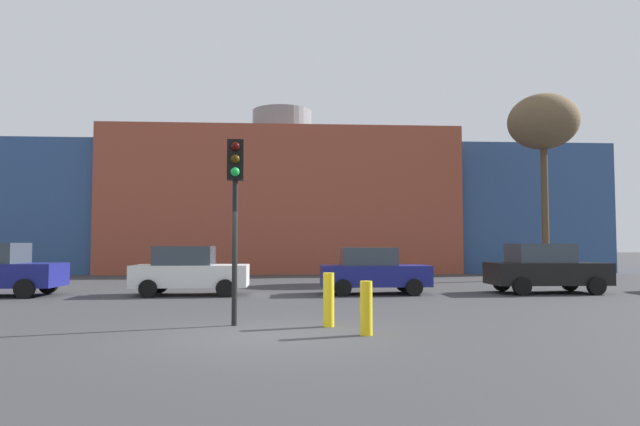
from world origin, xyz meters
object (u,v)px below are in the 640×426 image
at_px(traffic_light_island, 235,188).
at_px(bollard_yellow_0, 366,308).
at_px(parked_car_1, 189,271).
at_px(parked_car_2, 373,271).
at_px(bare_tree_0, 543,124).
at_px(parked_car_3, 545,268).
at_px(bollard_yellow_1, 329,300).

relative_size(traffic_light_island, bollard_yellow_0, 3.88).
height_order(parked_car_1, bollard_yellow_0, parked_car_1).
xyz_separation_m(parked_car_2, bare_tree_0, (9.79, 7.16, 6.99)).
xyz_separation_m(traffic_light_island, bollard_yellow_0, (2.70, -1.44, -2.48)).
relative_size(parked_car_3, bare_tree_0, 0.44).
xyz_separation_m(parked_car_1, bollard_yellow_0, (4.93, -8.82, -0.32)).
xyz_separation_m(parked_car_1, bollard_yellow_1, (4.28, -7.64, -0.27)).
xyz_separation_m(parked_car_3, bollard_yellow_0, (-7.83, -8.82, -0.36)).
relative_size(parked_car_1, bare_tree_0, 0.42).
distance_m(parked_car_3, bollard_yellow_1, 11.42).
relative_size(parked_car_2, bare_tree_0, 0.41).
bearing_deg(bare_tree_0, parked_car_3, -116.00).
distance_m(traffic_light_island, bollard_yellow_1, 3.19).
xyz_separation_m(bare_tree_0, bollard_yellow_0, (-11.32, -15.98, -7.29)).
height_order(parked_car_2, bare_tree_0, bare_tree_0).
xyz_separation_m(parked_car_2, parked_car_3, (6.30, -0.00, 0.07)).
distance_m(parked_car_3, bare_tree_0, 10.55).
distance_m(parked_car_1, bollard_yellow_0, 10.11).
xyz_separation_m(parked_car_2, traffic_light_island, (-4.23, -7.38, 2.18)).
height_order(traffic_light_island, bollard_yellow_1, traffic_light_island).
distance_m(traffic_light_island, bare_tree_0, 20.76).
bearing_deg(bollard_yellow_0, traffic_light_island, 151.93).
height_order(parked_car_3, bollard_yellow_1, parked_car_3).
height_order(parked_car_1, parked_car_2, parked_car_1).
bearing_deg(bollard_yellow_0, bare_tree_0, 54.68).
relative_size(parked_car_1, bollard_yellow_0, 3.73).
distance_m(parked_car_1, parked_car_3, 12.76).
distance_m(parked_car_2, traffic_light_island, 8.78).
xyz_separation_m(parked_car_2, bollard_yellow_1, (-2.18, -7.64, -0.24)).
distance_m(bare_tree_0, bollard_yellow_1, 20.36).
height_order(traffic_light_island, bare_tree_0, bare_tree_0).
relative_size(bare_tree_0, bollard_yellow_1, 8.05).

